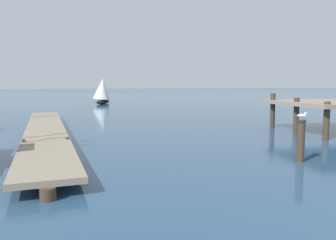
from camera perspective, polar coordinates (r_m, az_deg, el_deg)
The scene contains 4 objects.
floating_dock at distance 17.84m, azimuth -19.88°, elevation -1.54°, with size 1.81×19.99×0.53m.
mooring_piling at distance 12.25m, azimuth 21.41°, elevation -3.11°, with size 0.30×0.30×1.42m.
perched_seagull at distance 12.15m, azimuth 21.53°, elevation 0.71°, with size 0.27×0.34×0.27m.
distant_sailboat at distance 45.45m, azimuth -11.01°, elevation 4.76°, with size 3.21×4.36×3.69m.
Camera 1 is at (-6.50, -2.14, 2.60)m, focal length 36.29 mm.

